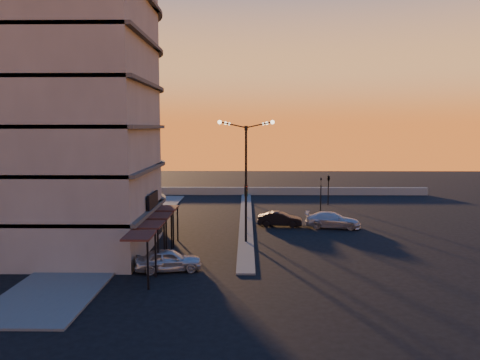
% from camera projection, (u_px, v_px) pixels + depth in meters
% --- Properties ---
extents(ground, '(120.00, 120.00, 0.00)m').
position_uv_depth(ground, '(246.00, 243.00, 36.41)').
color(ground, black).
rests_on(ground, ground).
extents(sidewalk_west, '(5.00, 40.00, 0.12)m').
position_uv_depth(sidewalk_west, '(125.00, 230.00, 40.52)').
color(sidewalk_west, '#51514E').
rests_on(sidewalk_west, ground).
extents(median, '(1.20, 36.00, 0.12)m').
position_uv_depth(median, '(246.00, 217.00, 46.34)').
color(median, '#51514E').
rests_on(median, ground).
extents(parapet, '(44.00, 0.50, 1.00)m').
position_uv_depth(parapet, '(261.00, 191.00, 62.16)').
color(parapet, slate).
rests_on(parapet, ground).
extents(building, '(14.35, 17.08, 25.00)m').
position_uv_depth(building, '(61.00, 88.00, 35.29)').
color(building, slate).
rests_on(building, ground).
extents(streetlamp_near, '(4.32, 0.32, 9.51)m').
position_uv_depth(streetlamp_near, '(246.00, 172.00, 35.78)').
color(streetlamp_near, black).
rests_on(streetlamp_near, ground).
extents(streetlamp_mid, '(4.32, 0.32, 9.51)m').
position_uv_depth(streetlamp_mid, '(246.00, 162.00, 45.71)').
color(streetlamp_mid, black).
rests_on(streetlamp_mid, ground).
extents(streetlamp_far, '(4.32, 0.32, 9.51)m').
position_uv_depth(streetlamp_far, '(246.00, 156.00, 55.65)').
color(streetlamp_far, black).
rests_on(streetlamp_far, ground).
extents(traffic_light_main, '(0.28, 0.44, 4.25)m').
position_uv_depth(traffic_light_main, '(246.00, 201.00, 38.94)').
color(traffic_light_main, black).
rests_on(traffic_light_main, ground).
extents(signal_east_a, '(0.13, 0.16, 3.60)m').
position_uv_depth(signal_east_a, '(321.00, 193.00, 49.99)').
color(signal_east_a, black).
rests_on(signal_east_a, ground).
extents(signal_east_b, '(0.42, 1.99, 3.60)m').
position_uv_depth(signal_east_b, '(329.00, 178.00, 53.81)').
color(signal_east_b, black).
rests_on(signal_east_b, ground).
extents(car_hatchback, '(4.37, 2.43, 1.41)m').
position_uv_depth(car_hatchback, '(169.00, 260.00, 29.26)').
color(car_hatchback, '#AEB3B6').
rests_on(car_hatchback, ground).
extents(car_sedan, '(4.13, 1.85, 1.32)m').
position_uv_depth(car_sedan, '(280.00, 219.00, 42.48)').
color(car_sedan, black).
rests_on(car_sedan, ground).
extents(car_wagon, '(5.16, 2.83, 1.42)m').
position_uv_depth(car_wagon, '(333.00, 220.00, 41.76)').
color(car_wagon, '#AFB1B7').
rests_on(car_wagon, ground).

